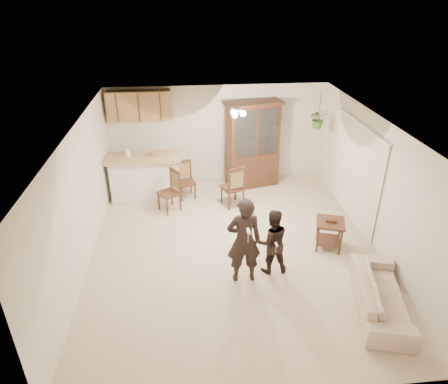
{
  "coord_description": "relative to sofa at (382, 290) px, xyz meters",
  "views": [
    {
      "loc": [
        -0.85,
        -6.47,
        4.64
      ],
      "look_at": [
        -0.14,
        0.4,
        1.06
      ],
      "focal_mm": 32.0,
      "sensor_mm": 36.0,
      "label": 1
    }
  ],
  "objects": [
    {
      "name": "floor",
      "position": [
        -2.14,
        1.88,
        -0.37
      ],
      "size": [
        6.5,
        6.5,
        0.0
      ],
      "primitive_type": "plane",
      "color": "beige",
      "rests_on": "ground"
    },
    {
      "name": "ceiling",
      "position": [
        -2.14,
        1.88,
        2.13
      ],
      "size": [
        5.5,
        6.5,
        0.02
      ],
      "primitive_type": "cube",
      "color": "white",
      "rests_on": "wall_back"
    },
    {
      "name": "wall_back",
      "position": [
        -2.14,
        5.13,
        0.88
      ],
      "size": [
        5.5,
        0.02,
        2.5
      ],
      "primitive_type": "cube",
      "color": "silver",
      "rests_on": "ground"
    },
    {
      "name": "wall_front",
      "position": [
        -2.14,
        -1.37,
        0.88
      ],
      "size": [
        5.5,
        0.02,
        2.5
      ],
      "primitive_type": "cube",
      "color": "silver",
      "rests_on": "ground"
    },
    {
      "name": "wall_left",
      "position": [
        -4.89,
        1.88,
        0.88
      ],
      "size": [
        0.02,
        6.5,
        2.5
      ],
      "primitive_type": "cube",
      "color": "silver",
      "rests_on": "ground"
    },
    {
      "name": "wall_right",
      "position": [
        0.61,
        1.88,
        0.88
      ],
      "size": [
        0.02,
        6.5,
        2.5
      ],
      "primitive_type": "cube",
      "color": "silver",
      "rests_on": "ground"
    },
    {
      "name": "breakfast_bar",
      "position": [
        -3.99,
        4.23,
        0.13
      ],
      "size": [
        1.6,
        0.55,
        1.0
      ],
      "primitive_type": "cube",
      "color": "white",
      "rests_on": "floor"
    },
    {
      "name": "bar_top",
      "position": [
        -3.99,
        4.23,
        0.68
      ],
      "size": [
        1.75,
        0.7,
        0.08
      ],
      "primitive_type": "cube",
      "color": "tan",
      "rests_on": "breakfast_bar"
    },
    {
      "name": "upper_cabinets",
      "position": [
        -4.04,
        4.95,
        1.73
      ],
      "size": [
        1.5,
        0.34,
        0.7
      ],
      "primitive_type": "cube",
      "color": "brown",
      "rests_on": "wall_back"
    },
    {
      "name": "vertical_blinds",
      "position": [
        0.57,
        2.78,
        0.73
      ],
      "size": [
        0.06,
        2.3,
        2.1
      ],
      "primitive_type": null,
      "color": "silver",
      "rests_on": "wall_right"
    },
    {
      "name": "ceiling_fixture",
      "position": [
        -1.94,
        3.08,
        2.03
      ],
      "size": [
        0.36,
        0.36,
        0.2
      ],
      "primitive_type": null,
      "color": "#FFE7BF",
      "rests_on": "ceiling"
    },
    {
      "name": "hanging_plant",
      "position": [
        0.16,
        4.28,
        1.48
      ],
      "size": [
        0.43,
        0.37,
        0.48
      ],
      "primitive_type": "imported",
      "color": "#2C5D25",
      "rests_on": "ceiling"
    },
    {
      "name": "plant_cord",
      "position": [
        0.16,
        4.28,
        1.81
      ],
      "size": [
        0.01,
        0.01,
        0.65
      ],
      "primitive_type": "cylinder",
      "color": "black",
      "rests_on": "ceiling"
    },
    {
      "name": "sofa",
      "position": [
        0.0,
        0.0,
        0.0
      ],
      "size": [
        1.17,
        2.0,
        0.73
      ],
      "primitive_type": "imported",
      "rotation": [
        0.0,
        0.0,
        1.33
      ],
      "color": "beige",
      "rests_on": "floor"
    },
    {
      "name": "adult",
      "position": [
        -2.08,
        0.94,
        0.53
      ],
      "size": [
        0.66,
        0.44,
        1.8
      ],
      "primitive_type": "imported",
      "rotation": [
        0.0,
        0.0,
        3.16
      ],
      "color": "black",
      "rests_on": "floor"
    },
    {
      "name": "child",
      "position": [
        -1.55,
        1.13,
        0.31
      ],
      "size": [
        0.67,
        0.53,
        1.35
      ],
      "primitive_type": "imported",
      "rotation": [
        0.0,
        0.0,
        3.17
      ],
      "color": "black",
      "rests_on": "floor"
    },
    {
      "name": "china_hutch",
      "position": [
        -1.32,
        4.68,
        0.71
      ],
      "size": [
        1.47,
        0.84,
        2.18
      ],
      "rotation": [
        0.0,
        0.0,
        0.23
      ],
      "color": "#3B2015",
      "rests_on": "floor"
    },
    {
      "name": "side_table",
      "position": [
        -0.26,
        1.73,
        -0.06
      ],
      "size": [
        0.67,
        0.67,
        0.65
      ],
      "rotation": [
        0.0,
        0.0,
        -0.31
      ],
      "color": "#3B2015",
      "rests_on": "floor"
    },
    {
      "name": "chair_bar",
      "position": [
        -3.02,
        4.13,
        -0.11
      ],
      "size": [
        0.49,
        0.49,
        0.91
      ],
      "rotation": [
        0.0,
        0.0,
        0.26
      ],
      "color": "#3B2015",
      "rests_on": "floor"
    },
    {
      "name": "chair_hutch_left",
      "position": [
        -3.41,
        3.54,
        -0.09
      ],
      "size": [
        0.6,
        0.6,
        0.97
      ],
      "rotation": [
        0.0,
        0.0,
        -0.98
      ],
      "color": "#3B2015",
      "rests_on": "floor"
    },
    {
      "name": "chair_hutch_right",
      "position": [
        -1.94,
        3.63,
        -0.08
      ],
      "size": [
        0.6,
        0.6,
        1.03
      ],
      "rotation": [
        0.0,
        0.0,
        3.53
      ],
      "color": "#3B2015",
      "rests_on": "floor"
    },
    {
      "name": "controller_adult",
      "position": [
        -2.07,
        0.57,
        0.88
      ],
      "size": [
        0.05,
        0.14,
        0.04
      ],
      "primitive_type": "cube",
      "rotation": [
        0.0,
        0.0,
        3.16
      ],
      "color": "white",
      "rests_on": "adult"
    },
    {
      "name": "controller_child",
      "position": [
        -1.54,
        0.84,
        0.4
      ],
      "size": [
        0.04,
        0.11,
        0.03
      ],
      "primitive_type": "cube",
      "rotation": [
        0.0,
        0.0,
        3.17
      ],
      "color": "white",
      "rests_on": "child"
    }
  ]
}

